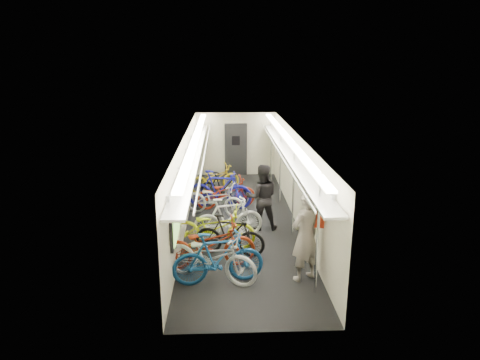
{
  "coord_description": "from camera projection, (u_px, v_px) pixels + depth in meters",
  "views": [
    {
      "loc": [
        -0.49,
        -11.06,
        4.34
      ],
      "look_at": [
        -0.03,
        0.15,
        1.15
      ],
      "focal_mm": 32.0,
      "sensor_mm": 36.0,
      "label": 1
    }
  ],
  "objects": [
    {
      "name": "backpack",
      "position": [
        322.0,
        218.0,
        8.52
      ],
      "size": [
        0.29,
        0.21,
        0.38
      ],
      "primitive_type": "cube",
      "rotation": [
        0.0,
        0.0,
        -0.32
      ],
      "color": "#B42912",
      "rests_on": "passenger_near"
    },
    {
      "name": "bicycle_4",
      "position": [
        214.0,
        228.0,
        10.04
      ],
      "size": [
        2.04,
        0.93,
        1.03
      ],
      "primitive_type": "imported",
      "rotation": [
        0.0,
        0.0,
        1.44
      ],
      "color": "#BACA13",
      "rests_on": "ground"
    },
    {
      "name": "bicycle_9",
      "position": [
        223.0,
        188.0,
        13.23
      ],
      "size": [
        1.67,
        1.1,
        0.98
      ],
      "primitive_type": "imported",
      "rotation": [
        0.0,
        0.0,
        1.14
      ],
      "color": "black",
      "rests_on": "ground"
    },
    {
      "name": "bicycle_2",
      "position": [
        208.0,
        245.0,
        9.08
      ],
      "size": [
        2.12,
        0.98,
        1.08
      ],
      "primitive_type": "imported",
      "rotation": [
        0.0,
        0.0,
        1.7
      ],
      "color": "maroon",
      "rests_on": "ground"
    },
    {
      "name": "passenger_near",
      "position": [
        305.0,
        236.0,
        8.5
      ],
      "size": [
        0.82,
        0.74,
        1.88
      ],
      "primitive_type": "imported",
      "rotation": [
        0.0,
        0.0,
        3.68
      ],
      "color": "gray",
      "rests_on": "ground"
    },
    {
      "name": "bicycle_6",
      "position": [
        215.0,
        199.0,
        12.19
      ],
      "size": [
        1.92,
        1.33,
        0.96
      ],
      "primitive_type": "imported",
      "rotation": [
        0.0,
        0.0,
        1.15
      ],
      "color": "silver",
      "rests_on": "ground"
    },
    {
      "name": "bicycle_8",
      "position": [
        226.0,
        193.0,
        12.8
      ],
      "size": [
        1.89,
        1.0,
        0.94
      ],
      "primitive_type": "imported",
      "rotation": [
        0.0,
        0.0,
        1.79
      ],
      "color": "#A02611",
      "rests_on": "ground"
    },
    {
      "name": "bicycle_5",
      "position": [
        228.0,
        218.0,
        10.59
      ],
      "size": [
        1.84,
        0.87,
        1.07
      ],
      "primitive_type": "imported",
      "rotation": [
        0.0,
        0.0,
        1.79
      ],
      "color": "silver",
      "rests_on": "ground"
    },
    {
      "name": "train_car_shell",
      "position": [
        228.0,
        157.0,
        12.06
      ],
      "size": [
        10.0,
        10.0,
        10.0
      ],
      "color": "black",
      "rests_on": "ground"
    },
    {
      "name": "bicycle_3",
      "position": [
        230.0,
        235.0,
        9.68
      ],
      "size": [
        1.69,
        0.86,
        0.98
      ],
      "primitive_type": "imported",
      "rotation": [
        0.0,
        0.0,
        1.31
      ],
      "color": "black",
      "rests_on": "ground"
    },
    {
      "name": "bicycle_10",
      "position": [
        215.0,
        178.0,
        14.39
      ],
      "size": [
        1.84,
        1.23,
        0.92
      ],
      "primitive_type": "imported",
      "rotation": [
        0.0,
        0.0,
        1.97
      ],
      "color": "gold",
      "rests_on": "ground"
    },
    {
      "name": "passenger_mid",
      "position": [
        262.0,
        197.0,
        11.11
      ],
      "size": [
        0.86,
        0.68,
        1.74
      ],
      "primitive_type": "imported",
      "rotation": [
        0.0,
        0.0,
        3.12
      ],
      "color": "black",
      "rests_on": "ground"
    },
    {
      "name": "bicycle_0",
      "position": [
        211.0,
        256.0,
        8.57
      ],
      "size": [
        2.1,
        1.46,
        1.05
      ],
      "primitive_type": "imported",
      "rotation": [
        0.0,
        0.0,
        1.14
      ],
      "color": "#B3B4B8",
      "rests_on": "ground"
    },
    {
      "name": "bicycle_1",
      "position": [
        218.0,
        258.0,
        8.44
      ],
      "size": [
        1.89,
        0.8,
        1.1
      ],
      "primitive_type": "imported",
      "rotation": [
        0.0,
        0.0,
        1.73
      ],
      "color": "navy",
      "rests_on": "ground"
    },
    {
      "name": "bicycle_7",
      "position": [
        219.0,
        190.0,
        12.73
      ],
      "size": [
        2.02,
        0.89,
        1.17
      ],
      "primitive_type": "imported",
      "rotation": [
        0.0,
        0.0,
        1.39
      ],
      "color": "#1A1BA1",
      "rests_on": "ground"
    }
  ]
}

